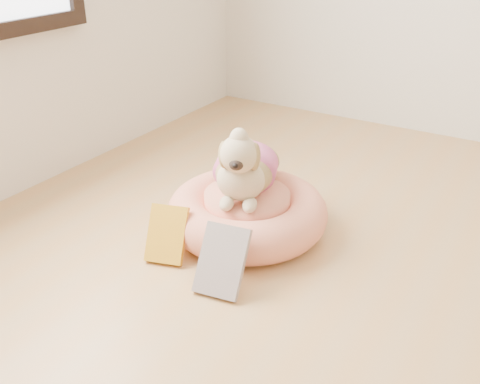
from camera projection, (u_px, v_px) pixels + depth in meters
The scene contains 4 objects.
pet_bed at pixel (247, 212), 1.98m from camera, with size 0.59×0.59×0.15m.
dog at pixel (244, 155), 1.88m from camera, with size 0.27×0.40×0.29m, color olive, non-canonical shape.
book_yellow at pixel (167, 234), 1.81m from camera, with size 0.13×0.03×0.20m, color yellow.
book_white at pixel (222, 261), 1.66m from camera, with size 0.15×0.02×0.22m, color white.
Camera 1 is at (-0.14, -0.64, 1.04)m, focal length 40.00 mm.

